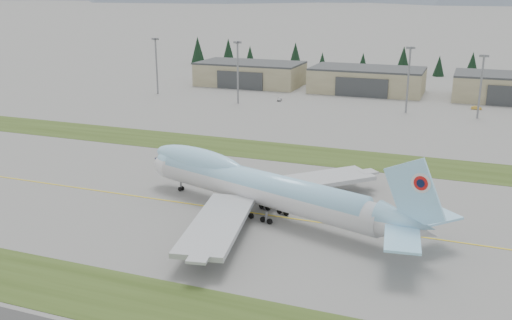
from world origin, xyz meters
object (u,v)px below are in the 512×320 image
at_px(boeing_747_freighter, 259,186).
at_px(service_vehicle_b, 476,110).
at_px(hangar_center, 367,80).
at_px(service_vehicle_a, 279,101).
at_px(hangar_left, 250,74).

xyz_separation_m(boeing_747_freighter, service_vehicle_b, (40.13, 126.78, -5.92)).
xyz_separation_m(hangar_center, service_vehicle_a, (-29.34, -33.20, -5.39)).
distance_m(boeing_747_freighter, hangar_left, 161.76).
height_order(boeing_747_freighter, service_vehicle_a, boeing_747_freighter).
relative_size(service_vehicle_a, service_vehicle_b, 0.99).
bearing_deg(hangar_left, boeing_747_freighter, -68.03).
height_order(hangar_left, service_vehicle_b, hangar_left).
distance_m(hangar_left, service_vehicle_b, 103.43).
height_order(hangar_center, service_vehicle_b, hangar_center).
xyz_separation_m(boeing_747_freighter, service_vehicle_a, (-34.85, 116.81, -5.92)).
xyz_separation_m(hangar_center, service_vehicle_b, (45.64, -23.23, -5.39)).
bearing_deg(service_vehicle_a, boeing_747_freighter, -83.87).
bearing_deg(service_vehicle_b, boeing_747_freighter, 162.18).
xyz_separation_m(boeing_747_freighter, hangar_left, (-60.51, 150.01, -0.53)).
relative_size(boeing_747_freighter, hangar_center, 1.41).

